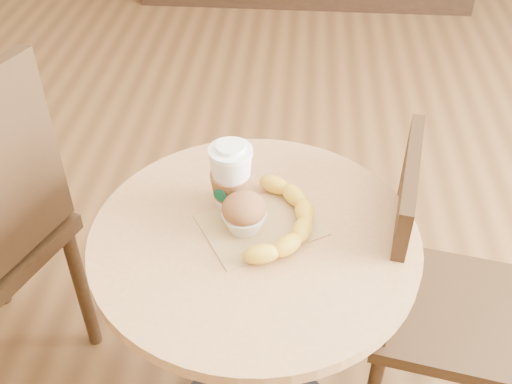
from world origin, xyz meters
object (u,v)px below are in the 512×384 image
Objects in this scene: chair_right at (433,295)px; coffee_cup at (231,178)px; cafe_table at (255,301)px; banana at (285,218)px; muffin at (244,213)px.

chair_right is 0.60m from coffee_cup.
cafe_table is 2.53× the size of banana.
banana is at bearing 10.62° from muffin.
chair_right reaches higher than muffin.
banana is at bearing -4.02° from coffee_cup.
coffee_cup is (-0.49, -0.01, 0.34)m from chair_right.
banana is (0.08, 0.02, -0.02)m from muffin.
muffin is 0.09m from banana.
coffee_cup is (-0.06, 0.09, 0.29)m from cafe_table.
chair_right is 2.95× the size of banana.
chair_right is 5.53× the size of coffee_cup.
muffin is at bearing -41.79° from coffee_cup.
chair_right is 9.17× the size of muffin.
banana is (-0.37, -0.07, 0.29)m from chair_right.
muffin is 0.32× the size of banana.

